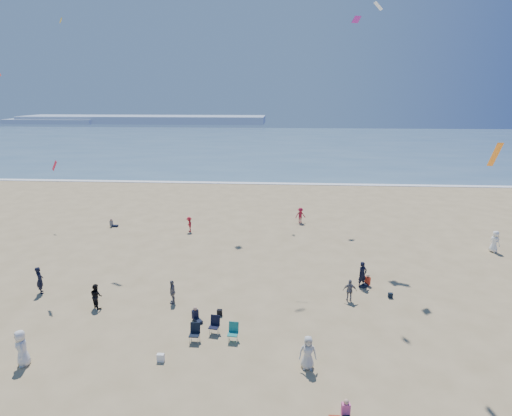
{
  "coord_description": "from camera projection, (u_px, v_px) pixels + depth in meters",
  "views": [
    {
      "loc": [
        3.32,
        -11.96,
        12.55
      ],
      "look_at": [
        2.0,
        8.0,
        6.85
      ],
      "focal_mm": 28.0,
      "sensor_mm": 36.0,
      "label": 1
    }
  ],
  "objects": [
    {
      "name": "ocean",
      "position": [
        270.0,
        143.0,
        106.28
      ],
      "size": [
        220.0,
        100.0,
        0.06
      ],
      "primitive_type": "cube",
      "color": "#476B84",
      "rests_on": "ground"
    },
    {
      "name": "surf_line",
      "position": [
        259.0,
        183.0,
        58.3
      ],
      "size": [
        220.0,
        1.2,
        0.08
      ],
      "primitive_type": "cube",
      "color": "white",
      "rests_on": "ground"
    },
    {
      "name": "headland_far",
      "position": [
        144.0,
        119.0,
        181.63
      ],
      "size": [
        110.0,
        20.0,
        3.2
      ],
      "primitive_type": "cube",
      "color": "#7A8EA8",
      "rests_on": "ground"
    },
    {
      "name": "headland_near",
      "position": [
        53.0,
        121.0,
        179.54
      ],
      "size": [
        40.0,
        14.0,
        2.0
      ],
      "primitive_type": "cube",
      "color": "#7A8EA8",
      "rests_on": "ground"
    },
    {
      "name": "standing_flyers",
      "position": [
        301.0,
        291.0,
        24.64
      ],
      "size": [
        34.03,
        33.96,
        1.82
      ],
      "color": "black",
      "rests_on": "ground"
    },
    {
      "name": "seated_group",
      "position": [
        252.0,
        316.0,
        22.69
      ],
      "size": [
        23.54,
        31.72,
        0.84
      ],
      "color": "silver",
      "rests_on": "ground"
    },
    {
      "name": "chair_cluster",
      "position": [
        214.0,
        331.0,
        21.12
      ],
      "size": [
        2.63,
        1.45,
        1.0
      ],
      "color": "black",
      "rests_on": "ground"
    },
    {
      "name": "white_tote",
      "position": [
        161.0,
        358.0,
        19.44
      ],
      "size": [
        0.35,
        0.2,
        0.4
      ],
      "primitive_type": "cube",
      "color": "white",
      "rests_on": "ground"
    },
    {
      "name": "black_backpack",
      "position": [
        220.0,
        313.0,
        23.46
      ],
      "size": [
        0.3,
        0.22,
        0.38
      ],
      "primitive_type": "cube",
      "color": "black",
      "rests_on": "ground"
    },
    {
      "name": "navy_bag",
      "position": [
        390.0,
        295.0,
        25.52
      ],
      "size": [
        0.28,
        0.18,
        0.34
      ],
      "primitive_type": "cube",
      "color": "black",
      "rests_on": "ground"
    },
    {
      "name": "kites_aloft",
      "position": [
        378.0,
        47.0,
        23.07
      ],
      "size": [
        38.86,
        39.31,
        24.75
      ],
      "color": "#DB5F25",
      "rests_on": "ground"
    }
  ]
}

